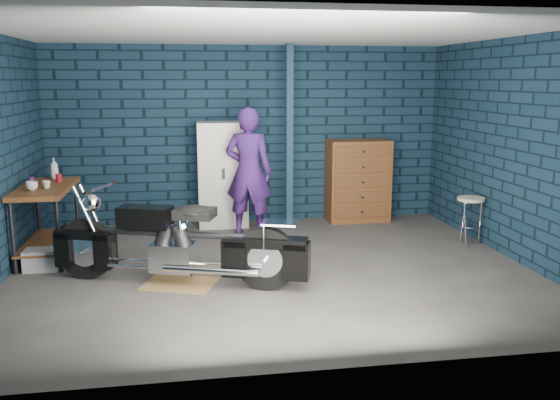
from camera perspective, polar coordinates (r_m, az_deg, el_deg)
The scene contains 16 objects.
ground at distance 7.01m, azimuth -0.76°, elevation -6.67°, with size 6.00×6.00×0.00m, color #4C4A47.
room_walls at distance 7.22m, azimuth -1.46°, elevation 9.24°, with size 6.02×5.01×2.71m.
support_post at distance 8.72m, azimuth 0.90°, elevation 5.99°, with size 0.10×0.10×2.70m, color #13283C.
workbench at distance 7.89m, azimuth -21.46°, elevation -2.00°, with size 0.60×1.40×0.91m, color brown.
drip_mat at distance 6.62m, azimuth -9.61°, elevation -7.93°, with size 0.76×0.57×0.01m, color olive.
motorcycle at distance 6.47m, azimuth -9.76°, elevation -3.50°, with size 2.42×0.66×1.07m, color black, non-canonical shape.
person at distance 8.38m, azimuth -3.04°, elevation 2.73°, with size 0.67×0.44×1.82m, color #3F1C6C.
storage_bin at distance 7.49m, azimuth -21.91°, elevation -5.34°, with size 0.40×0.28×0.25m, color gray.
locker at distance 8.95m, azimuth -5.57°, elevation 2.45°, with size 0.73×0.52×1.57m, color beige.
tool_chest at distance 9.35m, azimuth 7.50°, elevation 1.85°, with size 0.95×0.53×1.27m, color brown.
shop_stool at distance 8.35m, azimuth 17.78°, elevation -1.94°, with size 0.36×0.36×0.65m, color #BDB18F, non-canonical shape.
cup_a at distance 7.54m, azimuth -22.78°, elevation 1.26°, with size 0.14×0.14×0.11m, color #BDB18F.
cup_b at distance 7.63m, azimuth -21.56°, elevation 1.39°, with size 0.09×0.09×0.09m, color #BDB18F.
mug_purple at distance 7.94m, azimuth -22.82°, elevation 1.70°, with size 0.07×0.07×0.10m, color #4E175C.
mug_red at distance 8.03m, azimuth -20.53°, elevation 2.00°, with size 0.08×0.08×0.11m, color maroon.
bottle at distance 8.32m, azimuth -20.91°, elevation 2.87°, with size 0.11×0.11×0.28m, color gray.
Camera 1 is at (-0.98, -6.59, 2.19)m, focal length 38.00 mm.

